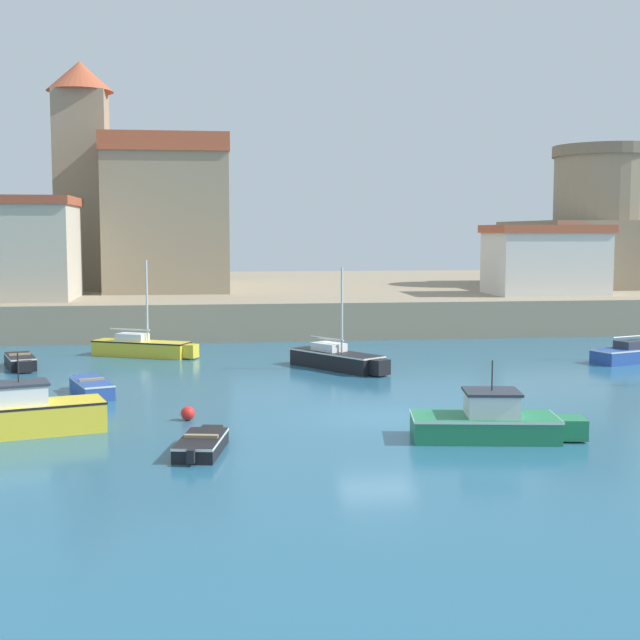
{
  "coord_description": "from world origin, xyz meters",
  "views": [
    {
      "loc": [
        -5.65,
        -28.52,
        6.16
      ],
      "look_at": [
        -0.25,
        12.7,
        2.0
      ],
      "focal_mm": 50.0,
      "sensor_mm": 36.0,
      "label": 1
    }
  ],
  "objects_px": {
    "sailboat_yellow_6": "(143,347)",
    "mooring_buoy": "(188,413)",
    "harbor_shed_mid_row": "(545,259)",
    "motorboat_yellow_7": "(21,415)",
    "dinghy_blue_4": "(91,387)",
    "dinghy_black_2": "(202,443)",
    "church": "(159,210)",
    "motorboat_green_1": "(491,422)",
    "sailboat_black_3": "(338,359)",
    "fortress": "(605,237)",
    "harbor_shed_near_wharf": "(27,248)",
    "dinghy_black_5": "(20,361)"
  },
  "relations": [
    {
      "from": "sailboat_yellow_6",
      "to": "mooring_buoy",
      "type": "xyz_separation_m",
      "value": [
        2.47,
        -15.35,
        -0.24
      ]
    },
    {
      "from": "mooring_buoy",
      "to": "dinghy_blue_4",
      "type": "bearing_deg",
      "value": 126.36
    },
    {
      "from": "fortress",
      "to": "harbor_shed_mid_row",
      "type": "height_order",
      "value": "fortress"
    },
    {
      "from": "dinghy_black_5",
      "to": "dinghy_blue_4",
      "type": "bearing_deg",
      "value": -61.02
    },
    {
      "from": "dinghy_black_2",
      "to": "sailboat_black_3",
      "type": "xyz_separation_m",
      "value": [
        6.01,
        14.4,
        0.23
      ]
    },
    {
      "from": "harbor_shed_near_wharf",
      "to": "harbor_shed_mid_row",
      "type": "bearing_deg",
      "value": 0.01
    },
    {
      "from": "fortress",
      "to": "dinghy_black_2",
      "type": "bearing_deg",
      "value": -127.69
    },
    {
      "from": "sailboat_yellow_6",
      "to": "church",
      "type": "relative_size",
      "value": 0.33
    },
    {
      "from": "sailboat_yellow_6",
      "to": "harbor_shed_near_wharf",
      "type": "bearing_deg",
      "value": 125.32
    },
    {
      "from": "mooring_buoy",
      "to": "church",
      "type": "bearing_deg",
      "value": 94.04
    },
    {
      "from": "mooring_buoy",
      "to": "harbor_shed_near_wharf",
      "type": "distance_m",
      "value": 27.91
    },
    {
      "from": "sailboat_black_3",
      "to": "church",
      "type": "relative_size",
      "value": 0.31
    },
    {
      "from": "dinghy_blue_4",
      "to": "mooring_buoy",
      "type": "distance_m",
      "value": 6.23
    },
    {
      "from": "dinghy_blue_4",
      "to": "dinghy_black_5",
      "type": "xyz_separation_m",
      "value": [
        -3.98,
        7.2,
        0.0
      ]
    },
    {
      "from": "motorboat_green_1",
      "to": "fortress",
      "type": "distance_m",
      "value": 43.89
    },
    {
      "from": "motorboat_green_1",
      "to": "harbor_shed_near_wharf",
      "type": "relative_size",
      "value": 0.79
    },
    {
      "from": "dinghy_black_2",
      "to": "harbor_shed_near_wharf",
      "type": "bearing_deg",
      "value": 108.86
    },
    {
      "from": "motorboat_green_1",
      "to": "dinghy_blue_4",
      "type": "height_order",
      "value": "motorboat_green_1"
    },
    {
      "from": "harbor_shed_near_wharf",
      "to": "dinghy_black_5",
      "type": "bearing_deg",
      "value": -81.12
    },
    {
      "from": "sailboat_yellow_6",
      "to": "fortress",
      "type": "height_order",
      "value": "fortress"
    },
    {
      "from": "church",
      "to": "harbor_shed_near_wharf",
      "type": "height_order",
      "value": "church"
    },
    {
      "from": "sailboat_black_3",
      "to": "fortress",
      "type": "xyz_separation_m",
      "value": [
        23.75,
        24.12,
        5.27
      ]
    },
    {
      "from": "harbor_shed_near_wharf",
      "to": "sailboat_yellow_6",
      "type": "bearing_deg",
      "value": -54.68
    },
    {
      "from": "sailboat_black_3",
      "to": "church",
      "type": "height_order",
      "value": "church"
    },
    {
      "from": "dinghy_black_2",
      "to": "motorboat_green_1",
      "type": "bearing_deg",
      "value": 3.13
    },
    {
      "from": "motorboat_green_1",
      "to": "dinghy_black_2",
      "type": "distance_m",
      "value": 8.53
    },
    {
      "from": "motorboat_yellow_7",
      "to": "mooring_buoy",
      "type": "xyz_separation_m",
      "value": [
        4.98,
        1.39,
        -0.38
      ]
    },
    {
      "from": "motorboat_green_1",
      "to": "sailboat_yellow_6",
      "type": "distance_m",
      "value": 22.34
    },
    {
      "from": "church",
      "to": "fortress",
      "type": "relative_size",
      "value": 1.29
    },
    {
      "from": "motorboat_green_1",
      "to": "mooring_buoy",
      "type": "distance_m",
      "value": 9.77
    },
    {
      "from": "dinghy_blue_4",
      "to": "motorboat_yellow_7",
      "type": "bearing_deg",
      "value": -101.33
    },
    {
      "from": "church",
      "to": "harbor_shed_near_wharf",
      "type": "xyz_separation_m",
      "value": [
        -7.26,
        -10.07,
        -2.51
      ]
    },
    {
      "from": "sailboat_yellow_6",
      "to": "dinghy_blue_4",
      "type": "bearing_deg",
      "value": -96.78
    },
    {
      "from": "dinghy_black_2",
      "to": "dinghy_black_5",
      "type": "xyz_separation_m",
      "value": [
        -8.14,
        16.52,
        0.07
      ]
    },
    {
      "from": "motorboat_green_1",
      "to": "sailboat_black_3",
      "type": "distance_m",
      "value": 14.15
    },
    {
      "from": "dinghy_black_2",
      "to": "dinghy_black_5",
      "type": "distance_m",
      "value": 18.42
    },
    {
      "from": "church",
      "to": "dinghy_blue_4",
      "type": "bearing_deg",
      "value": -92.18
    },
    {
      "from": "dinghy_blue_4",
      "to": "dinghy_black_5",
      "type": "distance_m",
      "value": 8.23
    },
    {
      "from": "mooring_buoy",
      "to": "harbor_shed_mid_row",
      "type": "xyz_separation_m",
      "value": [
        22.22,
        25.67,
        4.13
      ]
    },
    {
      "from": "church",
      "to": "mooring_buoy",
      "type": "bearing_deg",
      "value": -85.96
    },
    {
      "from": "sailboat_black_3",
      "to": "sailboat_yellow_6",
      "type": "height_order",
      "value": "sailboat_yellow_6"
    },
    {
      "from": "church",
      "to": "harbor_shed_mid_row",
      "type": "xyz_separation_m",
      "value": [
        24.74,
        -10.06,
        -3.32
      ]
    },
    {
      "from": "dinghy_black_2",
      "to": "sailboat_yellow_6",
      "type": "height_order",
      "value": "sailboat_yellow_6"
    },
    {
      "from": "motorboat_yellow_7",
      "to": "sailboat_black_3",
      "type": "bearing_deg",
      "value": 45.08
    },
    {
      "from": "dinghy_blue_4",
      "to": "sailboat_yellow_6",
      "type": "bearing_deg",
      "value": 83.22
    },
    {
      "from": "sailboat_black_3",
      "to": "dinghy_black_5",
      "type": "xyz_separation_m",
      "value": [
        -14.15,
        2.12,
        -0.15
      ]
    },
    {
      "from": "harbor_shed_mid_row",
      "to": "motorboat_yellow_7",
      "type": "bearing_deg",
      "value": -135.14
    },
    {
      "from": "dinghy_blue_4",
      "to": "motorboat_yellow_7",
      "type": "height_order",
      "value": "motorboat_yellow_7"
    },
    {
      "from": "dinghy_black_2",
      "to": "dinghy_blue_4",
      "type": "distance_m",
      "value": 10.21
    },
    {
      "from": "motorboat_yellow_7",
      "to": "dinghy_blue_4",
      "type": "bearing_deg",
      "value": 78.67
    }
  ]
}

